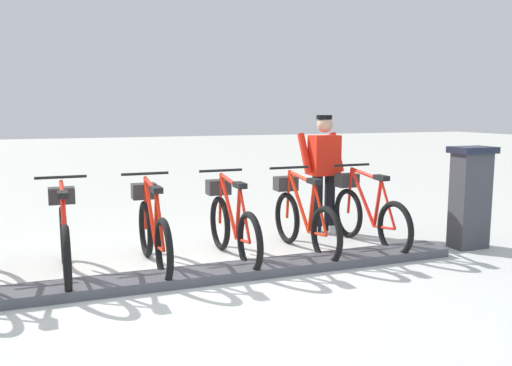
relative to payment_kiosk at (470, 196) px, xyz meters
The scene contains 9 objects.
ground_plane 3.73m from the payment_kiosk, 90.83° to the left, with size 60.00×60.00×0.00m, color beige.
dock_rail_base 3.72m from the payment_kiosk, 90.83° to the left, with size 0.44×6.28×0.10m, color #47474C.
payment_kiosk is the anchor object (origin of this frame).
bike_docked_0 1.29m from the payment_kiosk, 63.18° to the left, with size 1.72×0.54×1.02m.
bike_docked_1 2.14m from the payment_kiosk, 74.37° to the left, with size 1.72×0.54×1.02m.
bike_docked_2 3.02m from the payment_kiosk, 79.06° to the left, with size 1.72×0.54×1.02m.
bike_docked_3 3.92m from the payment_kiosk, 81.60° to the left, with size 1.72×0.54×1.02m.
bike_docked_4 4.82m from the payment_kiosk, 83.18° to the left, with size 1.72×0.54×1.02m.
worker_near_rack 1.95m from the payment_kiosk, 42.62° to the left, with size 0.47×0.63×1.66m.
Camera 1 is at (-5.06, 1.14, 1.72)m, focal length 36.83 mm.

